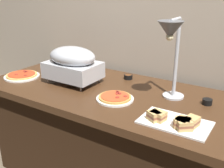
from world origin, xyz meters
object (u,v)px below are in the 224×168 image
object	(u,v)px
heat_lamp	(171,39)
sandwich_platter	(175,121)
sauce_cup_far	(207,102)
pizza_plate_center	(22,76)
pizza_plate_front	(115,98)
chafing_dish	(73,63)
sauce_cup_near	(128,77)

from	to	relation	value
heat_lamp	sandwich_platter	size ratio (longest dim) A/B	1.40
heat_lamp	sauce_cup_far	distance (m)	0.46
pizza_plate_center	pizza_plate_front	bearing A→B (deg)	1.31
pizza_plate_front	sauce_cup_far	xyz separation A→B (m)	(0.52, 0.25, 0.01)
chafing_dish	sauce_cup_near	distance (m)	0.45
pizza_plate_front	sauce_cup_near	world-z (taller)	sauce_cup_near
chafing_dish	heat_lamp	bearing A→B (deg)	1.79
sandwich_platter	sauce_cup_near	world-z (taller)	sandwich_platter
sauce_cup_near	pizza_plate_center	bearing A→B (deg)	-150.52
pizza_plate_front	pizza_plate_center	world-z (taller)	same
sandwich_platter	heat_lamp	bearing A→B (deg)	120.79
chafing_dish	sauce_cup_far	xyz separation A→B (m)	(0.96, 0.14, -0.13)
pizza_plate_center	sauce_cup_near	world-z (taller)	sauce_cup_near
pizza_plate_front	sandwich_platter	size ratio (longest dim) A/B	0.66
pizza_plate_front	chafing_dish	bearing A→B (deg)	166.11
heat_lamp	sauce_cup_near	world-z (taller)	heat_lamp
chafing_dish	sauce_cup_near	xyz separation A→B (m)	(0.31, 0.29, -0.13)
heat_lamp	sauce_cup_near	size ratio (longest dim) A/B	7.73
sauce_cup_near	heat_lamp	bearing A→B (deg)	-32.22
sauce_cup_near	sauce_cup_far	size ratio (longest dim) A/B	1.11
sandwich_platter	sauce_cup_near	bearing A→B (deg)	138.02
chafing_dish	pizza_plate_front	world-z (taller)	chafing_dish
pizza_plate_front	sandwich_platter	bearing A→B (deg)	-14.54
heat_lamp	sauce_cup_far	size ratio (longest dim) A/B	8.58
heat_lamp	sauce_cup_near	bearing A→B (deg)	147.78
sauce_cup_near	sauce_cup_far	world-z (taller)	same
heat_lamp	pizza_plate_front	world-z (taller)	heat_lamp
pizza_plate_front	pizza_plate_center	bearing A→B (deg)	-178.69
chafing_dish	sauce_cup_near	size ratio (longest dim) A/B	5.87
chafing_dish	heat_lamp	distance (m)	0.78
pizza_plate_front	sauce_cup_near	bearing A→B (deg)	107.64
pizza_plate_center	sandwich_platter	bearing A→B (deg)	-4.17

